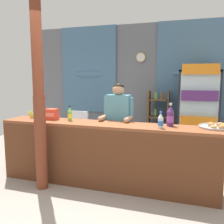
# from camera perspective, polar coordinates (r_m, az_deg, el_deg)

# --- Properties ---
(ground_plane) EXTENTS (7.59, 7.59, 0.00)m
(ground_plane) POSITION_cam_1_polar(r_m,az_deg,el_deg) (4.63, 1.24, -12.52)
(ground_plane) COLOR gray
(back_wall_curtained) EXTENTS (5.66, 0.22, 2.87)m
(back_wall_curtained) POSITION_cam_1_polar(r_m,az_deg,el_deg) (6.08, 6.18, 6.67)
(back_wall_curtained) COLOR slate
(back_wall_curtained) RESTS_ON ground
(stall_counter) EXTENTS (3.26, 0.49, 0.95)m
(stall_counter) POSITION_cam_1_polar(r_m,az_deg,el_deg) (3.65, -2.25, -8.68)
(stall_counter) COLOR brown
(stall_counter) RESTS_ON ground
(timber_post) EXTENTS (0.19, 0.17, 2.74)m
(timber_post) POSITION_cam_1_polar(r_m,az_deg,el_deg) (3.63, -16.50, 2.80)
(timber_post) COLOR brown
(timber_post) RESTS_ON ground
(drink_fridge) EXTENTS (0.80, 0.71, 1.88)m
(drink_fridge) POSITION_cam_1_polar(r_m,az_deg,el_deg) (5.38, 19.34, 1.34)
(drink_fridge) COLOR #232328
(drink_fridge) RESTS_ON ground
(bottle_shelf_rack) EXTENTS (0.48, 0.28, 1.32)m
(bottle_shelf_rack) POSITION_cam_1_polar(r_m,az_deg,el_deg) (5.75, 10.63, -1.46)
(bottle_shelf_rack) COLOR brown
(bottle_shelf_rack) RESTS_ON ground
(plastic_lawn_chair) EXTENTS (0.50, 0.50, 0.86)m
(plastic_lawn_chair) POSITION_cam_1_polar(r_m,az_deg,el_deg) (5.60, -8.05, -3.68)
(plastic_lawn_chair) COLOR silver
(plastic_lawn_chair) RESTS_ON ground
(shopkeeper) EXTENTS (0.49, 0.42, 1.53)m
(shopkeeper) POSITION_cam_1_polar(r_m,az_deg,el_deg) (4.00, 1.43, -1.59)
(shopkeeper) COLOR #28282D
(shopkeeper) RESTS_ON ground
(soda_bottle_grape_soda) EXTENTS (0.10, 0.10, 0.32)m
(soda_bottle_grape_soda) POSITION_cam_1_polar(r_m,az_deg,el_deg) (3.53, 13.31, -0.99)
(soda_bottle_grape_soda) COLOR #56286B
(soda_bottle_grape_soda) RESTS_ON stall_counter
(soda_bottle_lime_soda) EXTENTS (0.07, 0.07, 0.24)m
(soda_bottle_lime_soda) POSITION_cam_1_polar(r_m,az_deg,el_deg) (3.91, -9.71, -0.54)
(soda_bottle_lime_soda) COLOR #75C64C
(soda_bottle_lime_soda) RESTS_ON stall_counter
(soda_bottle_water) EXTENTS (0.07, 0.07, 0.23)m
(soda_bottle_water) POSITION_cam_1_polar(r_m,az_deg,el_deg) (3.36, 11.16, -2.07)
(soda_bottle_water) COLOR silver
(soda_bottle_water) RESTS_ON stall_counter
(snack_box_crackers) EXTENTS (0.18, 0.14, 0.17)m
(snack_box_crackers) POSITION_cam_1_polar(r_m,az_deg,el_deg) (4.09, -13.71, -0.49)
(snack_box_crackers) COLOR #E5422D
(snack_box_crackers) RESTS_ON stall_counter
(pastry_tray) EXTENTS (0.45, 0.45, 0.07)m
(pastry_tray) POSITION_cam_1_polar(r_m,az_deg,el_deg) (3.62, 22.98, -3.06)
(pastry_tray) COLOR #BCBCC1
(pastry_tray) RESTS_ON stall_counter
(banana_bunch) EXTENTS (0.28, 0.07, 0.16)m
(banana_bunch) POSITION_cam_1_polar(r_m,az_deg,el_deg) (4.28, -17.38, -0.57)
(banana_bunch) COLOR #DBCC42
(banana_bunch) RESTS_ON stall_counter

